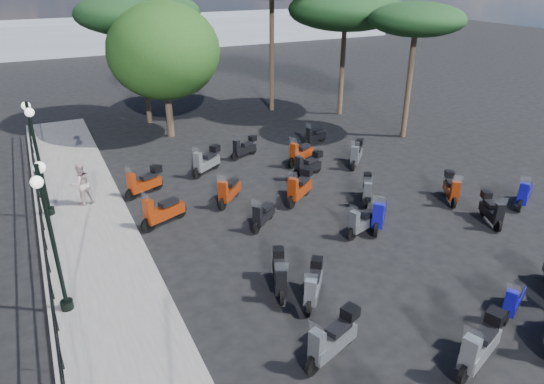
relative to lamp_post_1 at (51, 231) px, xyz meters
name	(u,v)px	position (x,y,z in m)	size (l,w,h in m)	color
ground	(321,248)	(7.52, -0.17, -2.42)	(120.00, 120.00, 0.00)	black
sidewalk	(94,249)	(1.02, 2.83, -2.35)	(3.00, 30.00, 0.15)	slate
railing	(44,239)	(-0.28, 2.63, -1.53)	(0.04, 26.04, 1.10)	black
lamp_post_1	(51,231)	(0.00, 0.00, 0.00)	(0.38, 1.17, 3.99)	black
lamp_post_2	(37,153)	(-0.02, 5.84, 0.04)	(0.36, 1.20, 4.07)	black
pedestrian_far	(81,184)	(1.17, 6.16, -1.46)	(0.79, 0.61, 1.62)	#C2A4A2
scooter_1	(333,340)	(5.22, -4.34, -1.89)	(1.70, 0.85, 1.41)	black
scooter_2	(280,275)	(5.33, -1.54, -1.93)	(0.85, 1.54, 1.30)	black
scooter_3	(162,212)	(3.43, 3.52, -1.91)	(1.77, 0.93, 1.49)	black
scooter_4	(229,192)	(6.10, 4.11, -1.94)	(1.31, 1.31, 1.39)	black
scooter_5	(144,183)	(3.44, 6.26, -1.91)	(1.63, 0.90, 1.37)	black
scooter_6	(480,346)	(7.99, -5.99, -1.86)	(1.80, 0.91, 1.49)	black
scooter_7	(313,286)	(5.91, -2.35, -1.94)	(1.14, 1.33, 1.28)	black
scooter_8	(300,188)	(8.57, 3.10, -1.87)	(1.60, 1.24, 1.47)	black
scooter_9	(263,215)	(6.48, 1.93, -2.00)	(1.25, 1.07, 1.23)	black
scooter_10	(207,162)	(6.33, 7.26, -1.89)	(1.58, 1.15, 1.43)	black
scooter_12	(513,300)	(10.20, -5.08, -2.00)	(1.41, 0.82, 1.21)	black
scooter_13	(362,223)	(9.19, -0.02, -1.98)	(1.55, 0.69, 1.27)	black
scooter_14	(379,214)	(9.96, 0.10, -1.91)	(1.37, 1.43, 1.49)	black
scooter_15	(300,154)	(10.46, 6.41, -1.93)	(1.65, 0.96, 1.42)	black
scooter_16	(244,148)	(8.55, 8.32, -1.97)	(1.47, 0.73, 1.21)	black
scooter_19	(492,211)	(13.64, -1.36, -1.95)	(0.86, 1.48, 1.26)	black
scooter_20	(367,190)	(10.85, 1.98, -1.96)	(1.04, 1.32, 1.23)	black
scooter_21	(308,166)	(10.03, 5.00, -1.92)	(1.63, 0.73, 1.33)	black
scooter_24	(451,189)	(13.71, 0.57, -1.93)	(1.04, 1.45, 1.30)	black
scooter_25	(524,194)	(15.82, -0.94, -1.94)	(1.58, 1.01, 1.40)	black
scooter_26	(356,155)	(12.61, 5.16, -1.91)	(1.31, 1.33, 1.36)	black
scooter_27	(315,136)	(12.45, 8.45, -2.01)	(1.46, 0.64, 1.19)	black
broadleaf_tree	(164,51)	(6.33, 12.89, 1.92)	(5.53, 5.53, 6.70)	#38281E
pine_1	(346,10)	(16.64, 12.52, 3.49)	(6.46, 6.46, 7.06)	#38281E
pine_2	(138,13)	(5.90, 15.82, 3.48)	(6.50, 6.50, 7.06)	#38281E
pine_3	(417,20)	(17.22, 7.43, 3.38)	(4.61, 4.61, 6.65)	#38281E
distant_hills	(98,35)	(7.52, 44.83, -0.92)	(70.00, 8.00, 3.00)	gray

